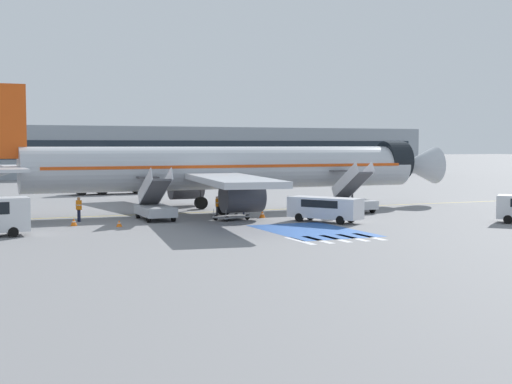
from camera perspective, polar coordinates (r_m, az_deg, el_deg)
ground_plane at (r=62.10m, az=-2.47°, el=-1.47°), size 600.00×600.00×0.00m
apron_leadline_yellow at (r=61.22m, az=-2.08°, el=-1.54°), size 78.48×0.61×0.01m
apron_stand_patch_blue at (r=47.45m, az=4.52°, el=-3.10°), size 5.78×9.08×0.01m
apron_walkway_bar_0 at (r=42.41m, az=3.54°, el=-3.92°), size 0.44×3.60×0.01m
apron_walkway_bar_1 at (r=42.95m, az=4.97°, el=-3.82°), size 0.44×3.60×0.01m
apron_walkway_bar_2 at (r=43.53m, az=6.37°, el=-3.73°), size 0.44×3.60×0.01m
apron_walkway_bar_3 at (r=44.13m, az=7.73°, el=-3.64°), size 0.44×3.60×0.01m
apron_walkway_bar_4 at (r=44.75m, az=9.05°, el=-3.55°), size 0.44×3.60×0.01m
airliner at (r=60.75m, az=-2.68°, el=1.87°), size 43.96×34.59×10.30m
boarding_stairs_forward at (r=61.29m, az=7.70°, el=-0.61°), size 2.23×5.24×4.29m
boarding_stairs_aft at (r=54.62m, az=-8.08°, el=-1.18°), size 2.23×5.24×4.03m
fuel_tanker at (r=84.09m, az=-11.76°, el=1.00°), size 9.30×2.68×3.40m
service_van_2 at (r=52.64m, az=5.54°, el=-1.21°), size 4.42×5.64×1.83m
baggage_cart at (r=54.01m, az=-1.96°, el=-1.98°), size 2.97×2.34×0.87m
ground_crew_0 at (r=54.34m, az=-13.99°, el=-1.20°), size 0.41×0.49×1.84m
ground_crew_1 at (r=57.04m, az=-3.15°, el=-1.03°), size 0.35×0.48×1.59m
ground_crew_2 at (r=57.14m, az=-0.99°, el=-0.92°), size 0.38×0.49×1.73m
traffic_cone_0 at (r=55.70m, az=0.50°, el=-1.78°), size 0.50×0.50×0.56m
traffic_cone_1 at (r=50.53m, az=-10.89°, el=-2.47°), size 0.42×0.42×0.47m
traffic_cone_2 at (r=51.75m, az=-14.37°, el=-2.34°), size 0.48×0.48×0.54m
terminal_building at (r=129.71m, az=-12.17°, el=3.16°), size 126.79×12.10×8.95m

